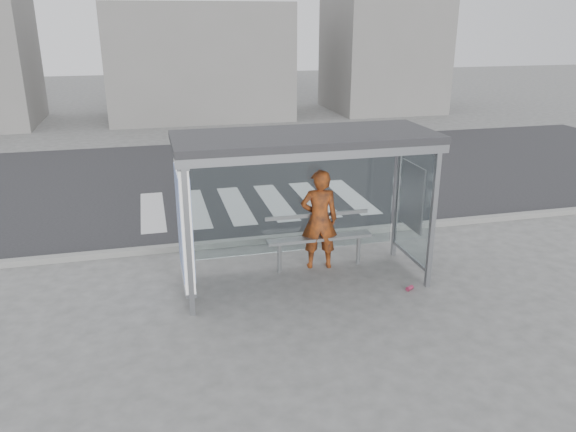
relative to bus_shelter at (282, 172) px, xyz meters
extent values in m
plane|color=#5E5E5C|center=(0.37, -0.06, -1.98)|extent=(80.00, 80.00, 0.00)
cube|color=#262628|center=(0.37, 6.94, -1.98)|extent=(30.00, 10.00, 0.01)
cube|color=gray|center=(0.37, 1.89, -1.92)|extent=(30.00, 0.18, 0.12)
cube|color=silver|center=(-2.13, 4.44, -1.98)|extent=(0.55, 3.00, 0.00)
cube|color=silver|center=(-1.13, 4.44, -1.98)|extent=(0.55, 3.00, 0.00)
cube|color=silver|center=(-0.13, 4.44, -1.98)|extent=(0.55, 3.00, 0.00)
cube|color=silver|center=(0.87, 4.44, -1.98)|extent=(0.55, 3.00, 0.00)
cube|color=silver|center=(1.87, 4.44, -1.98)|extent=(0.55, 3.00, 0.00)
cube|color=silver|center=(2.87, 4.44, -1.98)|extent=(0.55, 3.00, 0.00)
cube|color=gray|center=(-1.63, -0.76, -0.73)|extent=(0.08, 0.08, 2.50)
cube|color=gray|center=(2.37, -0.76, -0.73)|extent=(0.08, 0.08, 2.50)
cube|color=gray|center=(-1.63, 0.64, -0.73)|extent=(0.08, 0.08, 2.50)
cube|color=gray|center=(2.37, 0.64, -0.73)|extent=(0.08, 0.08, 2.50)
cube|color=#2D2D30|center=(0.37, -0.06, 0.58)|extent=(4.25, 1.65, 0.12)
cube|color=gray|center=(0.37, -0.82, 0.47)|extent=(4.25, 0.06, 0.18)
cube|color=white|center=(0.37, 0.64, -0.68)|extent=(3.80, 0.02, 2.00)
cube|color=white|center=(-1.63, -0.06, -0.68)|extent=(0.15, 1.25, 2.00)
cube|color=#3050AF|center=(-1.54, -0.06, -0.68)|extent=(0.01, 1.10, 1.70)
cylinder|color=orange|center=(-1.53, 0.19, -0.43)|extent=(0.02, 0.32, 0.32)
cube|color=white|center=(2.37, -0.06, -0.68)|extent=(0.03, 1.25, 2.00)
cube|color=beige|center=(2.34, -0.01, -0.58)|extent=(0.03, 0.86, 1.16)
cube|color=gray|center=(0.37, 17.94, 0.52)|extent=(8.00, 5.00, 5.00)
cube|color=gray|center=(9.37, 17.94, 1.52)|extent=(5.00, 5.00, 7.00)
imported|color=#CB5E13|center=(0.80, 0.48, -1.05)|extent=(0.74, 0.55, 1.86)
cube|color=gray|center=(0.79, 0.41, -1.39)|extent=(1.94, 0.24, 0.05)
cylinder|color=gray|center=(0.04, 0.41, -1.70)|extent=(0.08, 0.08, 0.57)
cylinder|color=gray|center=(1.55, 0.41, -1.70)|extent=(0.08, 0.08, 0.57)
cube|color=gray|center=(0.79, 0.60, -1.01)|extent=(1.94, 0.04, 0.06)
cylinder|color=#E54371|center=(2.02, -0.82, -1.95)|extent=(0.16, 0.13, 0.07)
camera|label=1|loc=(-2.07, -8.62, 2.39)|focal=35.00mm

